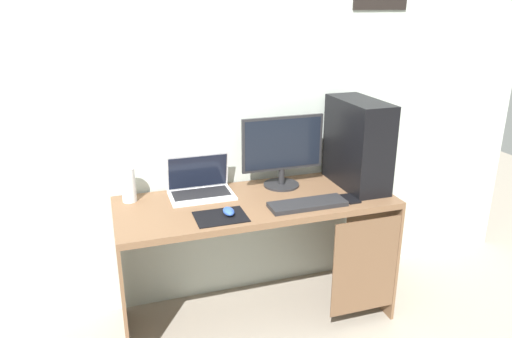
# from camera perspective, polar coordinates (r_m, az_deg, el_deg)

# --- Properties ---
(ground_plane) EXTENTS (8.00, 8.00, 0.00)m
(ground_plane) POSITION_cam_1_polar(r_m,az_deg,el_deg) (3.01, 0.00, -17.01)
(ground_plane) COLOR #9E9384
(wall_back) EXTENTS (4.00, 0.05, 2.60)m
(wall_back) POSITION_cam_1_polar(r_m,az_deg,el_deg) (2.79, -2.14, 9.33)
(wall_back) COLOR beige
(wall_back) RESTS_ON ground_plane
(desk) EXTENTS (1.53, 0.59, 0.75)m
(desk) POSITION_cam_1_polar(r_m,az_deg,el_deg) (2.70, 0.49, -6.63)
(desk) COLOR brown
(desk) RESTS_ON ground_plane
(pc_tower) EXTENTS (0.21, 0.47, 0.51)m
(pc_tower) POSITION_cam_1_polar(r_m,az_deg,el_deg) (2.83, 12.04, 3.00)
(pc_tower) COLOR black
(pc_tower) RESTS_ON desk
(monitor) EXTENTS (0.49, 0.21, 0.42)m
(monitor) POSITION_cam_1_polar(r_m,az_deg,el_deg) (2.76, 3.19, 2.22)
(monitor) COLOR #232326
(monitor) RESTS_ON desk
(laptop) EXTENTS (0.36, 0.23, 0.23)m
(laptop) POSITION_cam_1_polar(r_m,az_deg,el_deg) (2.71, -6.68, -2.13)
(laptop) COLOR silver
(laptop) RESTS_ON desk
(speaker) EXTENTS (0.08, 0.08, 0.19)m
(speaker) POSITION_cam_1_polar(r_m,az_deg,el_deg) (2.68, -15.01, -1.83)
(speaker) COLOR white
(speaker) RESTS_ON desk
(keyboard) EXTENTS (0.42, 0.14, 0.02)m
(keyboard) POSITION_cam_1_polar(r_m,az_deg,el_deg) (2.57, 6.18, -4.19)
(keyboard) COLOR #232326
(keyboard) RESTS_ON desk
(mousepad) EXTENTS (0.26, 0.20, 0.00)m
(mousepad) POSITION_cam_1_polar(r_m,az_deg,el_deg) (2.44, -4.24, -5.71)
(mousepad) COLOR black
(mousepad) RESTS_ON desk
(mouse_left) EXTENTS (0.06, 0.10, 0.03)m
(mouse_left) POSITION_cam_1_polar(r_m,az_deg,el_deg) (2.45, -3.29, -5.07)
(mouse_left) COLOR #2D51B2
(mouse_left) RESTS_ON mousepad
(cell_phone) EXTENTS (0.07, 0.13, 0.01)m
(cell_phone) POSITION_cam_1_polar(r_m,az_deg,el_deg) (2.69, 11.18, -3.50)
(cell_phone) COLOR black
(cell_phone) RESTS_ON desk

